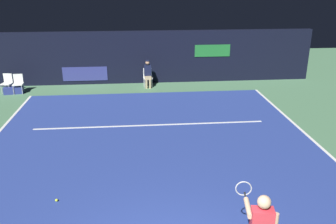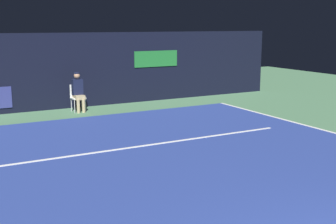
{
  "view_description": "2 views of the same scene",
  "coord_description": "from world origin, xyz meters",
  "px_view_note": "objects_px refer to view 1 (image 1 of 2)",
  "views": [
    {
      "loc": [
        -0.46,
        -4.59,
        4.9
      ],
      "look_at": [
        0.54,
        6.14,
        0.9
      ],
      "focal_mm": 37.88,
      "sensor_mm": 36.0,
      "label": 1
    },
    {
      "loc": [
        -4.25,
        -2.14,
        2.89
      ],
      "look_at": [
        0.44,
        6.5,
        0.94
      ],
      "focal_mm": 47.6,
      "sensor_mm": 36.0,
      "label": 2
    }
  ],
  "objects_px": {
    "courtside_chair_near": "(7,82)",
    "courtside_chair_far": "(18,83)",
    "line_judge_on_chair": "(148,73)",
    "equipment_bag": "(13,90)",
    "tennis_ball": "(57,200)"
  },
  "relations": [
    {
      "from": "tennis_ball",
      "to": "equipment_bag",
      "type": "height_order",
      "value": "equipment_bag"
    },
    {
      "from": "tennis_ball",
      "to": "equipment_bag",
      "type": "xyz_separation_m",
      "value": [
        -3.7,
        8.94,
        0.11
      ]
    },
    {
      "from": "courtside_chair_near",
      "to": "tennis_ball",
      "type": "xyz_separation_m",
      "value": [
        4.0,
        -9.16,
        -0.46
      ]
    },
    {
      "from": "line_judge_on_chair",
      "to": "equipment_bag",
      "type": "relative_size",
      "value": 1.57
    },
    {
      "from": "courtside_chair_near",
      "to": "equipment_bag",
      "type": "distance_m",
      "value": 0.51
    },
    {
      "from": "line_judge_on_chair",
      "to": "tennis_ball",
      "type": "distance_m",
      "value": 9.81
    },
    {
      "from": "courtside_chair_near",
      "to": "equipment_bag",
      "type": "height_order",
      "value": "courtside_chair_near"
    },
    {
      "from": "courtside_chair_far",
      "to": "tennis_ball",
      "type": "bearing_deg",
      "value": -68.99
    },
    {
      "from": "courtside_chair_near",
      "to": "courtside_chair_far",
      "type": "distance_m",
      "value": 0.55
    },
    {
      "from": "courtside_chair_near",
      "to": "equipment_bag",
      "type": "bearing_deg",
      "value": -36.0
    },
    {
      "from": "line_judge_on_chair",
      "to": "courtside_chair_near",
      "type": "bearing_deg",
      "value": -177.44
    },
    {
      "from": "courtside_chair_near",
      "to": "courtside_chair_far",
      "type": "height_order",
      "value": "same"
    },
    {
      "from": "equipment_bag",
      "to": "tennis_ball",
      "type": "bearing_deg",
      "value": -77.08
    },
    {
      "from": "line_judge_on_chair",
      "to": "courtside_chair_near",
      "type": "height_order",
      "value": "line_judge_on_chair"
    },
    {
      "from": "courtside_chair_near",
      "to": "equipment_bag",
      "type": "xyz_separation_m",
      "value": [
        0.3,
        -0.22,
        -0.34
      ]
    }
  ]
}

